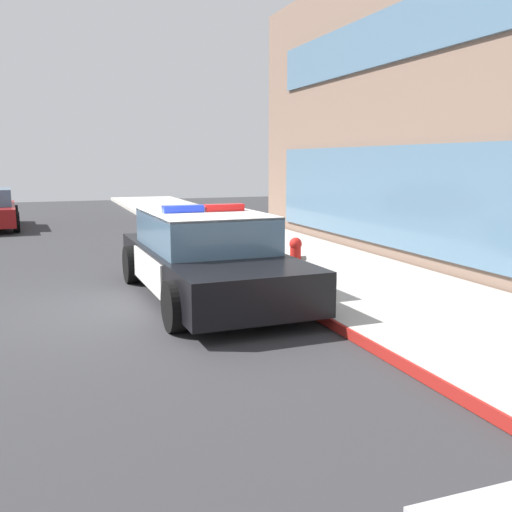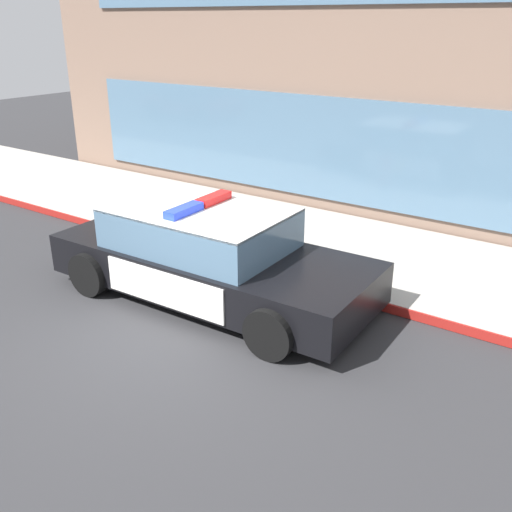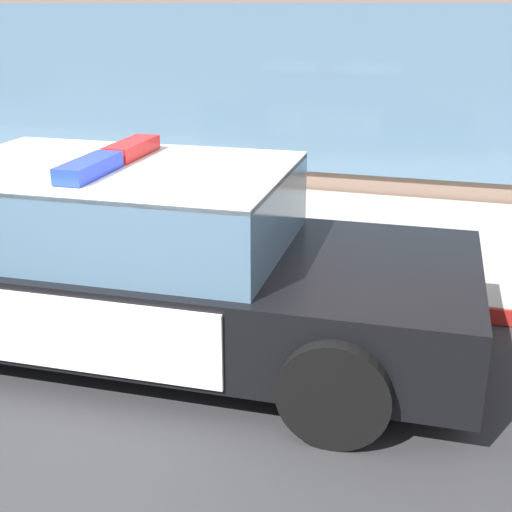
% 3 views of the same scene
% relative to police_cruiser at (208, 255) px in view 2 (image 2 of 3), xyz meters
% --- Properties ---
extents(ground, '(48.00, 48.00, 0.00)m').
position_rel_police_cruiser_xyz_m(ground, '(0.38, -1.24, -0.68)').
color(ground, '#303033').
extents(sidewalk, '(48.00, 3.31, 0.15)m').
position_rel_police_cruiser_xyz_m(sidewalk, '(0.38, 2.71, -0.61)').
color(sidewalk, '#B2ADA3').
rests_on(sidewalk, ground).
extents(curb_red_paint, '(28.80, 0.04, 0.14)m').
position_rel_police_cruiser_xyz_m(curb_red_paint, '(0.38, 1.04, -0.61)').
color(curb_red_paint, maroon).
rests_on(curb_red_paint, ground).
extents(storefront_building, '(19.93, 9.42, 6.55)m').
position_rel_police_cruiser_xyz_m(storefront_building, '(1.51, 9.07, 2.59)').
color(storefront_building, '#7A6051').
rests_on(storefront_building, ground).
extents(police_cruiser, '(4.95, 2.23, 1.49)m').
position_rel_police_cruiser_xyz_m(police_cruiser, '(0.00, 0.00, 0.00)').
color(police_cruiser, black).
rests_on(police_cruiser, ground).
extents(fire_hydrant, '(0.34, 0.39, 0.73)m').
position_rel_police_cruiser_xyz_m(fire_hydrant, '(-0.18, 1.65, -0.18)').
color(fire_hydrant, red).
rests_on(fire_hydrant, sidewalk).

